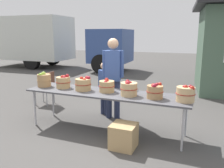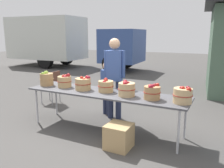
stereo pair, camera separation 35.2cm
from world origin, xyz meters
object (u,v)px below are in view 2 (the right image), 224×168
object	(u,v)px
apple_basket_green_0	(47,79)
apple_basket_red_3	(127,89)
box_truck	(63,40)
produce_crate	(119,136)
apple_basket_red_2	(106,86)
apple_basket_red_1	(83,84)
vendor_adult	(115,72)
apple_basket_red_5	(183,95)
folding_chair	(52,84)
apple_basket_red_0	(65,81)
apple_basket_red_4	(152,92)
market_table	(105,94)
child_customer	(106,84)

from	to	relation	value
apple_basket_green_0	apple_basket_red_3	xyz separation A→B (m)	(1.86, -0.05, -0.01)
box_truck	produce_crate	world-z (taller)	box_truck
apple_basket_green_0	apple_basket_red_2	distance (m)	1.39
apple_basket_red_1	apple_basket_red_3	size ratio (longest dim) A/B	1.03
apple_basket_red_1	vendor_adult	distance (m)	0.78
produce_crate	apple_basket_red_5	bearing A→B (deg)	28.13
folding_chair	apple_basket_green_0	bearing A→B (deg)	32.10
box_truck	folding_chair	distance (m)	7.29
box_truck	produce_crate	xyz separation A→B (m)	(6.90, -7.33, -1.29)
apple_basket_red_1	box_truck	bearing A→B (deg)	130.87
apple_basket_red_1	apple_basket_red_5	bearing A→B (deg)	-1.47
vendor_adult	apple_basket_red_0	bearing A→B (deg)	26.19
apple_basket_red_4	apple_basket_red_0	bearing A→B (deg)	177.61
apple_basket_green_0	produce_crate	size ratio (longest dim) A/B	0.79
vendor_adult	folding_chair	xyz separation A→B (m)	(-1.98, 0.29, -0.51)
apple_basket_red_0	market_table	bearing A→B (deg)	-0.98
vendor_adult	folding_chair	world-z (taller)	vendor_adult
apple_basket_green_0	apple_basket_red_5	xyz separation A→B (m)	(2.81, -0.04, -0.01)
apple_basket_red_4	apple_basket_red_5	size ratio (longest dim) A/B	0.93
market_table	apple_basket_red_1	world-z (taller)	apple_basket_red_1
child_customer	apple_basket_red_5	bearing A→B (deg)	177.11
apple_basket_green_0	vendor_adult	bearing A→B (deg)	28.76
apple_basket_red_1	apple_basket_red_3	world-z (taller)	apple_basket_red_3
apple_basket_red_1	produce_crate	bearing A→B (deg)	-27.16
box_truck	folding_chair	size ratio (longest dim) A/B	9.05
market_table	vendor_adult	bearing A→B (deg)	100.76
vendor_adult	child_customer	world-z (taller)	vendor_adult
produce_crate	child_customer	bearing A→B (deg)	125.10
market_table	apple_basket_green_0	world-z (taller)	apple_basket_green_0
vendor_adult	market_table	bearing A→B (deg)	87.94
folding_chair	apple_basket_red_5	bearing A→B (deg)	69.64
apple_basket_red_2	apple_basket_red_5	size ratio (longest dim) A/B	0.98
apple_basket_red_2	vendor_adult	xyz separation A→B (m)	(-0.13, 0.63, 0.16)
apple_basket_red_0	vendor_adult	world-z (taller)	vendor_adult
market_table	apple_basket_red_0	world-z (taller)	apple_basket_red_0
child_customer	produce_crate	xyz separation A→B (m)	(0.94, -1.33, -0.51)
apple_basket_red_0	child_customer	distance (m)	0.97
apple_basket_red_5	folding_chair	size ratio (longest dim) A/B	0.36
apple_basket_red_2	box_truck	world-z (taller)	box_truck
apple_basket_red_4	produce_crate	bearing A→B (deg)	-129.34
apple_basket_red_1	produce_crate	xyz separation A→B (m)	(1.01, -0.52, -0.68)
apple_basket_red_5	vendor_adult	bearing A→B (deg)	154.63
apple_basket_red_0	apple_basket_red_5	world-z (taller)	apple_basket_red_0
market_table	apple_basket_red_2	distance (m)	0.15
apple_basket_red_2	apple_basket_red_4	bearing A→B (deg)	-6.43
apple_basket_red_5	produce_crate	bearing A→B (deg)	-151.87
apple_basket_red_3	folding_chair	xyz separation A→B (m)	(-2.57, 1.03, -0.37)
apple_basket_red_3	apple_basket_red_5	xyz separation A→B (m)	(0.95, 0.00, -0.00)
box_truck	market_table	bearing A→B (deg)	-49.23
apple_basket_red_0	apple_basket_red_2	size ratio (longest dim) A/B	0.98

